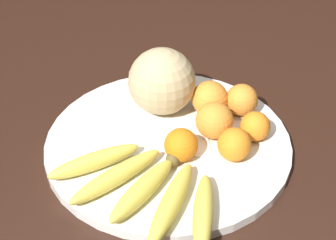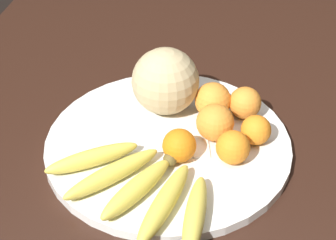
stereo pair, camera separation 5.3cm
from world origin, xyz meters
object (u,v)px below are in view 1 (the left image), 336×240
at_px(orange_mid_center, 255,126).
at_px(melon, 162,81).
at_px(kitchen_table, 184,190).
at_px(banana_bunch, 145,188).
at_px(produce_tag, 200,142).
at_px(orange_top_small, 235,143).
at_px(orange_front_right, 181,145).
at_px(orange_front_left, 210,99).
at_px(fruit_bowl, 168,144).
at_px(orange_back_right, 242,100).
at_px(orange_back_left, 214,120).

bearing_deg(orange_mid_center, melon, -111.33).
xyz_separation_m(kitchen_table, orange_mid_center, (-0.06, 0.13, 0.12)).
relative_size(banana_bunch, produce_tag, 3.55).
height_order(orange_mid_center, orange_top_small, orange_top_small).
bearing_deg(orange_front_right, orange_top_small, 100.13).
distance_m(orange_front_left, produce_tag, 0.10).
bearing_deg(fruit_bowl, orange_front_left, 143.24).
relative_size(kitchen_table, orange_front_right, 27.37).
bearing_deg(orange_top_small, produce_tag, -114.64).
height_order(orange_back_right, produce_tag, orange_back_right).
xyz_separation_m(fruit_bowl, orange_front_right, (0.04, 0.03, 0.04)).
xyz_separation_m(melon, orange_mid_center, (0.07, 0.18, -0.04)).
xyz_separation_m(fruit_bowl, orange_front_left, (-0.10, 0.07, 0.04)).
bearing_deg(banana_bunch, orange_front_right, -178.78).
bearing_deg(produce_tag, orange_mid_center, 92.71).
relative_size(kitchen_table, melon, 12.63).
relative_size(fruit_bowl, orange_front_left, 6.46).
height_order(banana_bunch, orange_back_left, orange_back_left).
distance_m(fruit_bowl, orange_front_left, 0.13).
bearing_deg(orange_mid_center, kitchen_table, -64.62).
height_order(orange_mid_center, orange_back_right, orange_back_right).
bearing_deg(orange_back_left, banana_bunch, -31.10).
bearing_deg(banana_bunch, melon, -152.29).
xyz_separation_m(orange_front_left, orange_back_left, (0.07, 0.01, -0.00)).
distance_m(orange_back_left, orange_back_right, 0.09).
distance_m(orange_mid_center, orange_back_left, 0.08).
bearing_deg(fruit_bowl, melon, -166.61).
xyz_separation_m(orange_front_left, orange_back_right, (-0.01, 0.06, -0.00)).
bearing_deg(banana_bunch, orange_back_right, 175.33).
relative_size(melon, orange_top_small, 2.16).
relative_size(orange_back_right, orange_top_small, 1.04).
relative_size(orange_top_small, produce_tag, 0.74).
relative_size(orange_back_left, orange_top_small, 1.15).
bearing_deg(orange_back_right, orange_mid_center, 18.94).
bearing_deg(orange_mid_center, orange_front_left, -127.46).
bearing_deg(orange_back_left, orange_back_right, 147.01).
xyz_separation_m(melon, orange_back_right, (-0.00, 0.16, -0.03)).
bearing_deg(banana_bunch, fruit_bowl, -161.04).
bearing_deg(orange_front_left, orange_back_right, 97.66).
distance_m(orange_front_left, orange_back_right, 0.06).
height_order(kitchen_table, orange_front_right, orange_front_right).
bearing_deg(produce_tag, orange_front_left, 161.35).
relative_size(fruit_bowl, orange_front_right, 7.54).
bearing_deg(orange_top_small, orange_mid_center, 146.14).
xyz_separation_m(banana_bunch, orange_mid_center, (-0.17, 0.18, 0.01)).
relative_size(kitchen_table, fruit_bowl, 3.63).
bearing_deg(orange_front_left, melon, -92.32).
bearing_deg(orange_front_left, orange_front_right, -17.00).
xyz_separation_m(melon, banana_bunch, (0.25, 0.00, -0.05)).
bearing_deg(orange_front_right, melon, -159.99).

